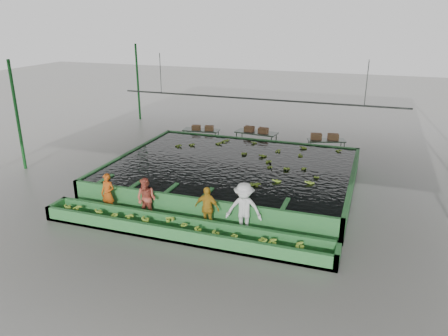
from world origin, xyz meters
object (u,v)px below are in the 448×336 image
(packing_table_right, at_px, (326,148))
(box_stack_mid, at_px, (256,132))
(worker_a, at_px, (108,193))
(worker_c, at_px, (207,208))
(worker_d, at_px, (244,209))
(flotation_tank, at_px, (232,173))
(packing_table_mid, at_px, (256,141))
(box_stack_left, at_px, (203,130))
(box_stack_right, at_px, (324,139))
(sorting_trough, at_px, (182,230))
(worker_b, at_px, (146,199))
(packing_table_left, at_px, (201,137))

(packing_table_right, distance_m, box_stack_mid, 3.66)
(worker_a, height_order, worker_c, worker_c)
(worker_a, relative_size, worker_d, 0.82)
(flotation_tank, bearing_deg, worker_d, -66.82)
(packing_table_right, bearing_deg, packing_table_mid, -176.65)
(box_stack_left, height_order, box_stack_right, box_stack_left)
(worker_a, height_order, packing_table_right, worker_a)
(flotation_tank, relative_size, box_stack_mid, 7.85)
(sorting_trough, bearing_deg, packing_table_right, 72.02)
(packing_table_mid, relative_size, box_stack_mid, 1.70)
(sorting_trough, bearing_deg, flotation_tank, 90.00)
(worker_b, height_order, worker_d, worker_d)
(box_stack_right, bearing_deg, worker_b, -117.52)
(flotation_tank, xyz_separation_m, worker_d, (1.84, -4.30, 0.46))
(sorting_trough, relative_size, box_stack_mid, 7.85)
(worker_a, xyz_separation_m, worker_d, (5.12, 0.00, 0.16))
(worker_b, height_order, box_stack_mid, worker_b)
(worker_b, distance_m, packing_table_left, 9.23)
(flotation_tank, distance_m, worker_a, 5.41)
(flotation_tank, xyz_separation_m, box_stack_mid, (-0.28, 4.87, 0.54))
(worker_d, bearing_deg, box_stack_mid, 94.11)
(packing_table_left, relative_size, packing_table_mid, 0.90)
(worker_d, relative_size, box_stack_left, 1.56)
(worker_a, bearing_deg, packing_table_left, 94.25)
(packing_table_mid, distance_m, box_stack_right, 3.53)
(worker_c, bearing_deg, flotation_tank, 102.73)
(worker_a, relative_size, box_stack_right, 1.09)
(worker_a, bearing_deg, packing_table_right, 58.80)
(worker_c, height_order, box_stack_left, worker_c)
(sorting_trough, bearing_deg, worker_d, 23.48)
(box_stack_left, bearing_deg, worker_a, -90.28)
(worker_a, distance_m, box_stack_mid, 9.65)
(worker_a, relative_size, packing_table_left, 0.77)
(worker_a, relative_size, packing_table_mid, 0.69)
(flotation_tank, distance_m, packing_table_mid, 4.94)
(worker_a, xyz_separation_m, box_stack_mid, (2.99, 9.17, 0.24))
(packing_table_left, height_order, box_stack_left, box_stack_left)
(packing_table_right, xyz_separation_m, box_stack_left, (-6.56, -0.45, 0.47))
(packing_table_right, bearing_deg, sorting_trough, -107.98)
(sorting_trough, xyz_separation_m, packing_table_right, (3.32, 10.25, 0.17))
(worker_b, bearing_deg, packing_table_mid, 82.89)
(worker_a, distance_m, worker_b, 1.56)
(packing_table_left, relative_size, box_stack_mid, 1.53)
(packing_table_mid, height_order, packing_table_right, packing_table_mid)
(worker_d, relative_size, packing_table_left, 0.93)
(packing_table_mid, xyz_separation_m, box_stack_right, (3.50, 0.24, 0.35))
(box_stack_right, bearing_deg, packing_table_right, -12.96)
(worker_a, height_order, box_stack_left, worker_a)
(flotation_tank, relative_size, worker_a, 6.69)
(box_stack_left, relative_size, box_stack_mid, 0.92)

